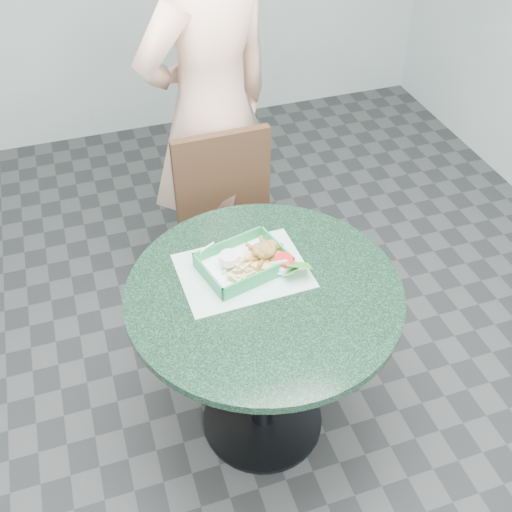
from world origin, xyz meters
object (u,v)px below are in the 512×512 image
object	(u,v)px
cafe_table	(264,327)
dining_chair	(231,227)
sauce_ramekin	(230,260)
food_basket	(243,269)
crab_sandwich	(266,260)
diner_person	(209,64)

from	to	relation	value
cafe_table	dining_chair	distance (m)	0.62
cafe_table	sauce_ramekin	size ratio (longest dim) A/B	14.20
dining_chair	food_basket	world-z (taller)	dining_chair
cafe_table	dining_chair	world-z (taller)	dining_chair
crab_sandwich	sauce_ramekin	xyz separation A→B (m)	(-0.12, 0.04, 0.00)
crab_sandwich	food_basket	bearing A→B (deg)	167.61
food_basket	sauce_ramekin	world-z (taller)	sauce_ramekin
food_basket	crab_sandwich	world-z (taller)	crab_sandwich
diner_person	crab_sandwich	xyz separation A→B (m)	(-0.04, -0.81, -0.33)
dining_chair	diner_person	distance (m)	0.67
cafe_table	sauce_ramekin	distance (m)	0.27
cafe_table	sauce_ramekin	xyz separation A→B (m)	(-0.08, 0.13, 0.22)
crab_sandwich	sauce_ramekin	bearing A→B (deg)	161.76
food_basket	crab_sandwich	bearing A→B (deg)	-12.39
sauce_ramekin	cafe_table	bearing A→B (deg)	-60.01
diner_person	food_basket	size ratio (longest dim) A/B	8.19
cafe_table	food_basket	distance (m)	0.22
food_basket	sauce_ramekin	xyz separation A→B (m)	(-0.04, 0.02, 0.03)
dining_chair	crab_sandwich	distance (m)	0.59
cafe_table	diner_person	world-z (taller)	diner_person
diner_person	crab_sandwich	size ratio (longest dim) A/B	17.20
cafe_table	crab_sandwich	xyz separation A→B (m)	(0.04, 0.10, 0.22)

